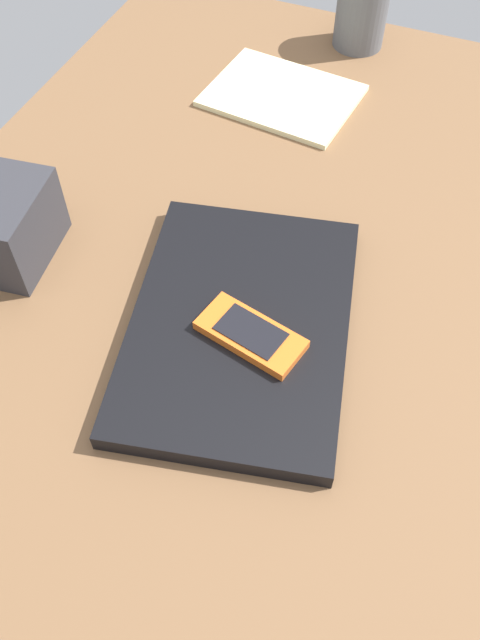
{
  "coord_description": "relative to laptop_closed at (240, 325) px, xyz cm",
  "views": [
    {
      "loc": [
        45.77,
        20.01,
        61.63
      ],
      "look_at": [
        6.72,
        4.06,
        5.0
      ],
      "focal_mm": 37.48,
      "sensor_mm": 36.0,
      "label": 1
    }
  ],
  "objects": [
    {
      "name": "notepad",
      "position": [
        -41.09,
        -10.19,
        -0.7
      ],
      "size": [
        17.88,
        22.32,
        0.8
      ],
      "primitive_type": "cube",
      "rotation": [
        0.0,
        0.0,
        -0.11
      ],
      "color": "#F2EDB2",
      "rests_on": "desk_surface"
    },
    {
      "name": "cell_phone_on_laptop",
      "position": [
        1.84,
        1.94,
        1.68
      ],
      "size": [
        7.55,
        12.02,
        1.22
      ],
      "color": "orange",
      "rests_on": "laptop_closed"
    },
    {
      "name": "laptop_closed",
      "position": [
        0.0,
        0.0,
        0.0
      ],
      "size": [
        36.47,
        29.17,
        2.2
      ],
      "primitive_type": "cube",
      "rotation": [
        0.0,
        0.0,
        0.21
      ],
      "color": "black",
      "rests_on": "desk_surface"
    },
    {
      "name": "desk_organizer",
      "position": [
        -0.78,
        -28.05,
        3.4
      ],
      "size": [
        12.72,
        8.77,
        9.0
      ],
      "primitive_type": "cube",
      "rotation": [
        0.0,
        0.0,
        0.13
      ],
      "color": "#2D2D33",
      "rests_on": "desk_surface"
    },
    {
      "name": "desk_surface",
      "position": [
        -6.72,
        -4.06,
        -2.6
      ],
      "size": [
        120.0,
        80.0,
        3.0
      ],
      "primitive_type": "cube",
      "color": "brown",
      "rests_on": "ground"
    },
    {
      "name": "pen_cup",
      "position": [
        -58.91,
        -3.8,
        3.9
      ],
      "size": [
        7.79,
        7.79,
        10.0
      ],
      "primitive_type": "cylinder",
      "color": "#595B60",
      "rests_on": "desk_surface"
    }
  ]
}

